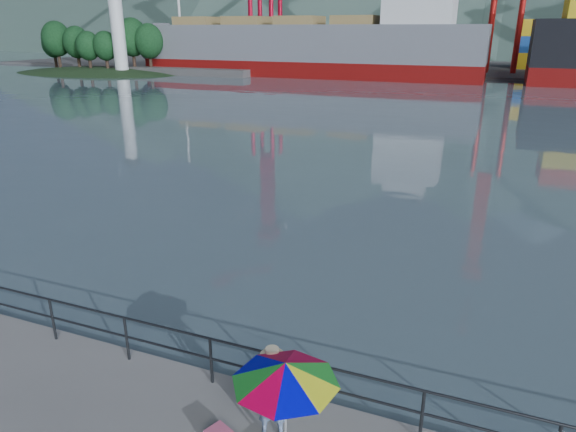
# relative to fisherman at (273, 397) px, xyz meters

# --- Properties ---
(harbor_water) EXTENTS (500.00, 280.00, 0.00)m
(harbor_water) POSITION_rel_fisherman_xyz_m (-2.67, 129.14, -0.80)
(harbor_water) COLOR slate
(harbor_water) RESTS_ON ground
(far_dock) EXTENTS (200.00, 40.00, 0.40)m
(far_dock) POSITION_rel_fisherman_xyz_m (7.33, 92.14, -0.80)
(far_dock) COLOR #514F4C
(far_dock) RESTS_ON ground
(guardrail) EXTENTS (22.00, 0.06, 1.03)m
(guardrail) POSITION_rel_fisherman_xyz_m (-2.67, 0.84, -0.28)
(guardrail) COLOR #2D3033
(guardrail) RESTS_ON ground
(lighthouse_islet) EXTENTS (48.00, 26.40, 19.20)m
(lighthouse_islet) POSITION_rel_fisherman_xyz_m (-57.64, 61.13, -0.54)
(lighthouse_islet) COLOR #263F1E
(lighthouse_islet) RESTS_ON ground
(fisherman) EXTENTS (0.68, 0.55, 1.60)m
(fisherman) POSITION_rel_fisherman_xyz_m (0.00, 0.00, 0.00)
(fisherman) COLOR navy
(fisherman) RESTS_ON ground
(beach_umbrella) EXTENTS (1.92, 1.92, 1.99)m
(beach_umbrella) POSITION_rel_fisherman_xyz_m (0.46, -0.57, 1.02)
(beach_umbrella) COLOR white
(beach_umbrella) RESTS_ON ground
(fishing_rod) EXTENTS (0.04, 1.71, 1.21)m
(fishing_rod) POSITION_rel_fisherman_xyz_m (0.09, 1.00, -0.80)
(fishing_rod) COLOR black
(fishing_rod) RESTS_ON ground
(bulk_carrier) EXTENTS (51.02, 8.83, 14.50)m
(bulk_carrier) POSITION_rel_fisherman_xyz_m (-22.76, 68.63, 3.33)
(bulk_carrier) COLOR #690A09
(bulk_carrier) RESTS_ON ground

